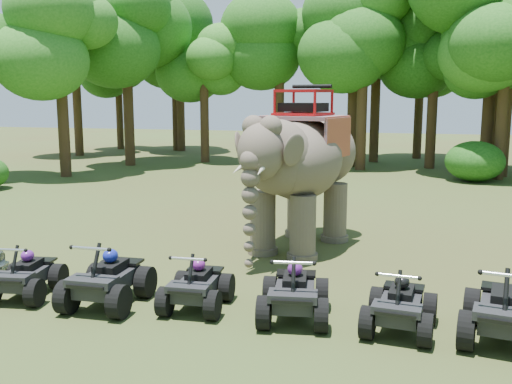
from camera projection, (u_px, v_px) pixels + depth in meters
ground at (241, 289)px, 12.05m from camera, size 110.00×110.00×0.00m
elephant at (301, 168)px, 15.13m from camera, size 3.46×5.55×4.32m
atv_0 at (25, 269)px, 11.53m from camera, size 1.36×1.72×1.16m
atv_1 at (107, 272)px, 11.06m from camera, size 1.36×1.84×1.33m
atv_2 at (197, 279)px, 10.91m from camera, size 1.23×1.63×1.16m
atv_3 at (294, 285)px, 10.38m from camera, size 1.47×1.86×1.26m
atv_4 at (400, 298)px, 9.84m from camera, size 1.31×1.70×1.18m
atv_5 at (505, 302)px, 9.39m from camera, size 1.61×2.02×1.36m
tree_0 at (353, 80)px, 32.62m from camera, size 6.94×6.94×9.91m
tree_1 at (433, 90)px, 31.84m from camera, size 6.18×6.18×8.83m
tree_2 at (503, 106)px, 27.53m from camera, size 5.03×5.03×7.18m
tree_26 at (62, 91)px, 28.47m from camera, size 6.00×6.00×8.58m
tree_27 at (127, 81)px, 33.17m from camera, size 6.91×6.91×9.88m
tree_28 at (204, 99)px, 34.93m from camera, size 5.43×5.43×7.75m
tree_29 at (279, 87)px, 34.27m from camera, size 6.46×6.46×9.23m
tree_32 at (362, 86)px, 31.14m from camera, size 6.45×6.45×9.22m
tree_33 at (508, 84)px, 28.37m from camera, size 6.53×6.53×9.33m
tree_34 at (499, 98)px, 30.46m from camera, size 5.57×5.57×7.96m
tree_36 at (119, 101)px, 43.93m from camera, size 5.16×5.16×7.37m
tree_37 at (76, 88)px, 38.83m from camera, size 6.44×6.44×9.19m
tree_38 at (490, 76)px, 29.27m from camera, size 7.10×7.10×10.14m
tree_39 at (175, 95)px, 42.83m from camera, size 5.78×5.78×8.26m
tree_40 at (419, 94)px, 37.06m from camera, size 5.85×5.85×8.36m
tree_41 at (180, 81)px, 42.18m from camera, size 7.28×7.28×10.40m
tree_42 at (376, 87)px, 35.03m from camera, size 6.49×6.49×9.27m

